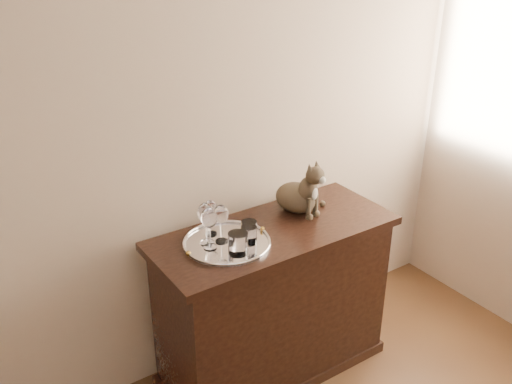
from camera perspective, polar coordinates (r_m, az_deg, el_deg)
wall_back at (r=2.50m, az=-13.54°, el=5.55°), size 4.00×0.10×2.70m
sideboard at (r=2.94m, az=1.74°, el=-10.98°), size 1.20×0.50×0.85m
tray at (r=2.59m, az=-2.92°, el=-5.16°), size 0.40×0.40×0.01m
wine_glass_a at (r=2.54m, az=-4.96°, el=-3.14°), size 0.08×0.08×0.20m
wine_glass_b at (r=2.62m, az=-4.55°, el=-2.57°), size 0.07×0.07×0.17m
wine_glass_c at (r=2.51m, az=-4.67°, el=-3.63°), size 0.07×0.07×0.20m
wine_glass_d at (r=2.56m, az=-3.50°, el=-3.18°), size 0.07×0.07×0.18m
tumbler_a at (r=2.57m, az=-0.71°, el=-4.29°), size 0.07×0.07×0.08m
tumbler_b at (r=2.48m, az=-1.81°, el=-5.17°), size 0.09×0.09×0.10m
tumbler_c at (r=2.61m, az=-0.70°, el=-3.78°), size 0.07×0.07×0.08m
cat at (r=2.83m, az=4.11°, el=0.78°), size 0.34×0.33×0.29m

